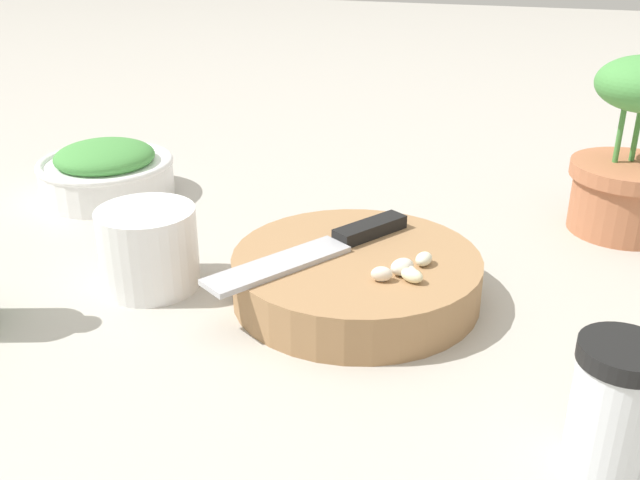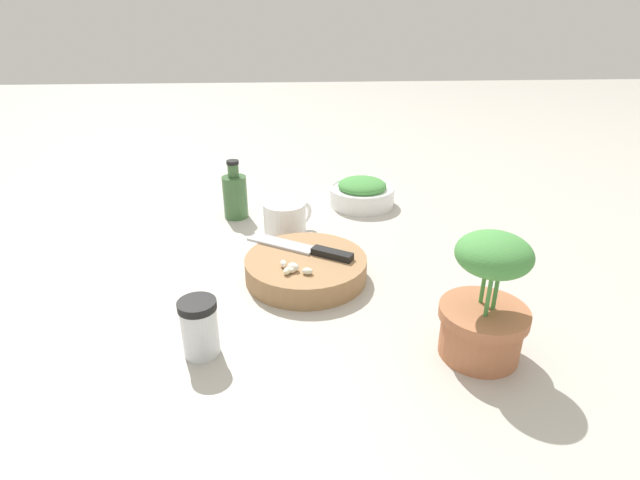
{
  "view_description": "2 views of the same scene",
  "coord_description": "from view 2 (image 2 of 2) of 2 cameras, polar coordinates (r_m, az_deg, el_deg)",
  "views": [
    {
      "loc": [
        0.23,
        -0.59,
        0.32
      ],
      "look_at": [
        0.03,
        0.0,
        0.04
      ],
      "focal_mm": 40.0,
      "sensor_mm": 36.0,
      "label": 1
    },
    {
      "loc": [
        0.9,
        -0.05,
        0.47
      ],
      "look_at": [
        0.02,
        0.0,
        0.05
      ],
      "focal_mm": 28.0,
      "sensor_mm": 36.0,
      "label": 2
    }
  ],
  "objects": [
    {
      "name": "chef_knife",
      "position": [
        0.96,
        -1.67,
        -0.98
      ],
      "size": [
        0.14,
        0.2,
        0.01
      ],
      "rotation": [
        0.0,
        0.0,
        2.59
      ],
      "color": "black",
      "rests_on": "cutting_board"
    },
    {
      "name": "cutting_board",
      "position": [
        0.94,
        -1.62,
        -3.22
      ],
      "size": [
        0.23,
        0.23,
        0.04
      ],
      "color": "#9E754C",
      "rests_on": "ground_plane"
    },
    {
      "name": "ground_plane",
      "position": [
        1.02,
        -0.34,
        -2.12
      ],
      "size": [
        5.0,
        5.0,
        0.0
      ],
      "primitive_type": "plane",
      "color": "#B2ADA3"
    },
    {
      "name": "spice_jar",
      "position": [
        0.76,
        -13.59,
        -9.68
      ],
      "size": [
        0.06,
        0.06,
        0.09
      ],
      "color": "silver",
      "rests_on": "ground_plane"
    },
    {
      "name": "potted_herb",
      "position": [
        0.75,
        18.37,
        -7.09
      ],
      "size": [
        0.13,
        0.13,
        0.2
      ],
      "color": "#B26B47",
      "rests_on": "ground_plane"
    },
    {
      "name": "herb_bowl",
      "position": [
        1.29,
        4.81,
        5.44
      ],
      "size": [
        0.17,
        0.17,
        0.07
      ],
      "color": "white",
      "rests_on": "ground_plane"
    },
    {
      "name": "garlic_cloves",
      "position": [
        0.88,
        -3.1,
        -3.25
      ],
      "size": [
        0.05,
        0.06,
        0.01
      ],
      "color": "#EEEDC2",
      "rests_on": "cutting_board"
    },
    {
      "name": "coffee_mug",
      "position": [
        1.11,
        -3.97,
        2.36
      ],
      "size": [
        0.1,
        0.11,
        0.08
      ],
      "color": "white",
      "rests_on": "ground_plane"
    },
    {
      "name": "oil_bottle",
      "position": [
        1.22,
        -9.68,
        5.1
      ],
      "size": [
        0.06,
        0.06,
        0.14
      ],
      "color": "#3D6638",
      "rests_on": "ground_plane"
    }
  ]
}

